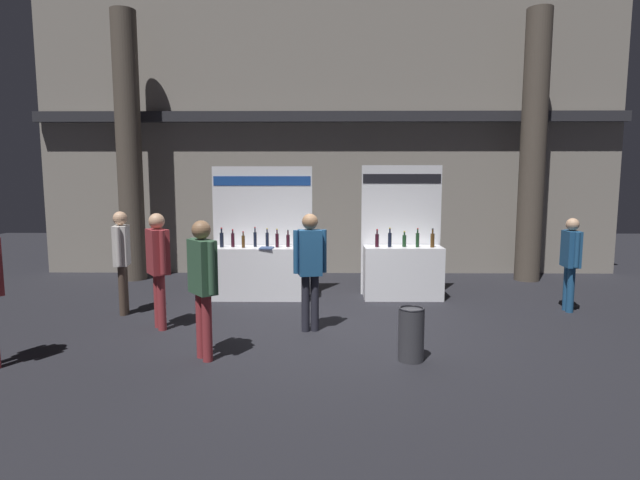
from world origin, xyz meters
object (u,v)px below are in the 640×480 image
(visitor_0, at_px, (203,277))
(visitor_3, at_px, (122,254))
(exhibitor_booth_0, at_px, (261,266))
(trash_bin, at_px, (411,334))
(exhibitor_booth_1, at_px, (402,266))
(visitor_5, at_px, (310,262))
(visitor_4, at_px, (571,257))
(visitor_6, at_px, (158,260))

(visitor_0, xyz_separation_m, visitor_3, (-1.88, 2.12, -0.02))
(exhibitor_booth_0, xyz_separation_m, trash_bin, (2.31, -3.36, -0.28))
(exhibitor_booth_1, bearing_deg, visitor_5, -128.34)
(visitor_3, relative_size, visitor_4, 1.08)
(visitor_3, height_order, visitor_5, visitor_5)
(trash_bin, xyz_separation_m, visitor_6, (-3.61, 1.31, 0.73))
(exhibitor_booth_0, bearing_deg, exhibitor_booth_1, 0.59)
(visitor_3, xyz_separation_m, visitor_6, (0.89, -0.82, 0.03))
(visitor_0, xyz_separation_m, visitor_5, (1.31, 1.21, -0.01))
(exhibitor_booth_1, height_order, visitor_4, exhibitor_booth_1)
(trash_bin, xyz_separation_m, visitor_5, (-1.31, 1.22, 0.72))
(exhibitor_booth_0, xyz_separation_m, exhibitor_booth_1, (2.72, 0.03, 0.01))
(trash_bin, distance_m, visitor_5, 1.93)
(visitor_3, bearing_deg, exhibitor_booth_0, 108.77)
(visitor_6, bearing_deg, trash_bin, 35.61)
(trash_bin, height_order, visitor_5, visitor_5)
(trash_bin, relative_size, visitor_4, 0.42)
(visitor_3, bearing_deg, visitor_6, 36.75)
(visitor_3, distance_m, visitor_4, 7.64)
(visitor_5, relative_size, visitor_6, 1.00)
(visitor_6, bearing_deg, exhibitor_booth_0, 113.31)
(exhibitor_booth_0, bearing_deg, trash_bin, -55.45)
(exhibitor_booth_1, relative_size, visitor_4, 1.57)
(exhibitor_booth_1, xyz_separation_m, visitor_4, (2.73, -0.98, 0.33))
(visitor_0, height_order, visitor_6, visitor_6)
(visitor_4, height_order, visitor_5, visitor_5)
(visitor_4, bearing_deg, exhibitor_booth_1, 74.40)
(exhibitor_booth_1, height_order, visitor_0, exhibitor_booth_1)
(visitor_6, bearing_deg, visitor_4, 64.86)
(exhibitor_booth_0, bearing_deg, visitor_4, -9.89)
(visitor_0, bearing_deg, exhibitor_booth_1, -80.45)
(trash_bin, height_order, visitor_6, visitor_6)
(trash_bin, bearing_deg, visitor_3, 154.58)
(exhibitor_booth_0, height_order, exhibitor_booth_1, exhibitor_booth_1)
(visitor_4, bearing_deg, visitor_0, 116.73)
(exhibitor_booth_0, distance_m, visitor_6, 2.46)
(visitor_3, xyz_separation_m, visitor_5, (3.19, -0.92, 0.02))
(visitor_4, height_order, visitor_6, visitor_6)
(exhibitor_booth_1, xyz_separation_m, trash_bin, (-0.41, -3.39, -0.28))
(visitor_5, height_order, visitor_6, visitor_5)
(exhibitor_booth_0, xyz_separation_m, visitor_6, (-1.29, -2.05, 0.45))
(exhibitor_booth_1, bearing_deg, visitor_4, -19.71)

